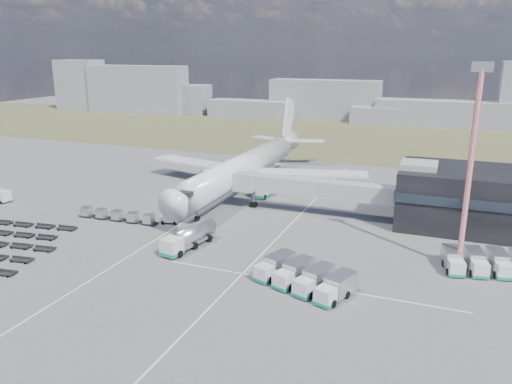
% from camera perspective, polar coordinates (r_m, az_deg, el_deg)
% --- Properties ---
extents(ground, '(420.00, 420.00, 0.00)m').
position_cam_1_polar(ground, '(82.25, -9.68, -5.24)').
color(ground, '#565659').
rests_on(ground, ground).
extents(grass_strip, '(420.00, 90.00, 0.01)m').
position_cam_1_polar(grass_strip, '(182.27, 8.45, 6.44)').
color(grass_strip, '#49482C').
rests_on(grass_strip, ground).
extents(lane_markings, '(47.12, 110.00, 0.01)m').
position_cam_1_polar(lane_markings, '(80.42, -2.57, -5.51)').
color(lane_markings, silver).
rests_on(lane_markings, ground).
extents(terminal, '(30.40, 16.40, 11.00)m').
position_cam_1_polar(terminal, '(92.69, 25.20, -0.72)').
color(terminal, black).
rests_on(terminal, ground).
extents(jet_bridge, '(30.30, 3.80, 7.05)m').
position_cam_1_polar(jet_bridge, '(92.41, 5.29, 0.59)').
color(jet_bridge, '#939399').
rests_on(jet_bridge, ground).
extents(airliner, '(51.59, 64.53, 17.62)m').
position_cam_1_polar(airliner, '(108.43, -1.00, 3.07)').
color(airliner, silver).
rests_on(airliner, ground).
extents(skyline, '(292.73, 24.19, 25.50)m').
position_cam_1_polar(skyline, '(218.44, 11.83, 10.42)').
color(skyline, gray).
rests_on(skyline, ground).
extents(fuel_tanker, '(4.45, 11.04, 3.47)m').
position_cam_1_polar(fuel_tanker, '(77.49, -7.66, -5.12)').
color(fuel_tanker, silver).
rests_on(fuel_tanker, ground).
extents(pushback_tug, '(3.43, 2.46, 1.41)m').
position_cam_1_polar(pushback_tug, '(89.10, -9.80, -3.09)').
color(pushback_tug, silver).
rests_on(pushback_tug, ground).
extents(utility_van, '(4.79, 2.62, 2.42)m').
position_cam_1_polar(utility_van, '(112.50, -27.22, -0.39)').
color(utility_van, silver).
rests_on(utility_van, ground).
extents(catering_truck, '(3.38, 7.01, 3.12)m').
position_cam_1_polar(catering_truck, '(104.08, 1.03, 0.43)').
color(catering_truck, silver).
rests_on(catering_truck, ground).
extents(service_trucks_near, '(13.40, 10.22, 2.64)m').
position_cam_1_polar(service_trucks_near, '(65.00, 5.50, -9.59)').
color(service_trucks_near, silver).
rests_on(service_trucks_near, ground).
extents(service_trucks_far, '(12.35, 8.56, 2.50)m').
position_cam_1_polar(service_trucks_far, '(75.91, 24.95, -7.30)').
color(service_trucks_far, silver).
rests_on(service_trucks_far, ground).
extents(uld_row, '(15.63, 2.24, 1.71)m').
position_cam_1_polar(uld_row, '(92.28, -15.59, -2.58)').
color(uld_row, black).
rests_on(uld_row, ground).
extents(floodlight_mast, '(2.64, 2.16, 27.99)m').
position_cam_1_polar(floodlight_mast, '(71.80, 23.24, 2.28)').
color(floodlight_mast, red).
rests_on(floodlight_mast, ground).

